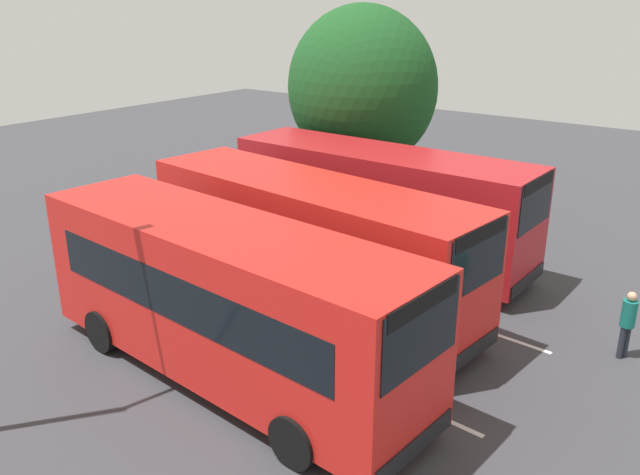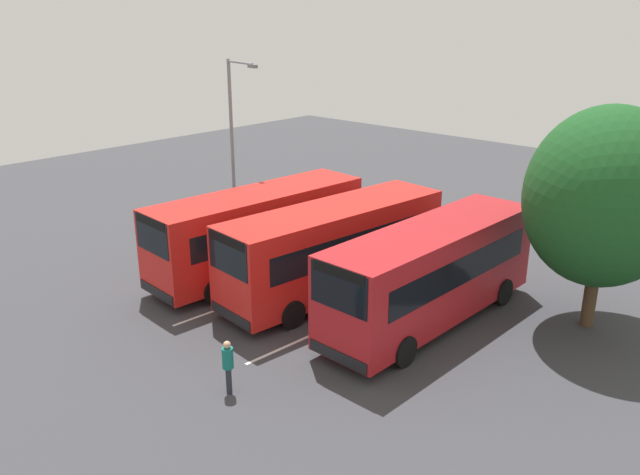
{
  "view_description": "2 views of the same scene",
  "coord_description": "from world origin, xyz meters",
  "px_view_note": "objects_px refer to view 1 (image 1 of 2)",
  "views": [
    {
      "loc": [
        9.65,
        -12.2,
        7.66
      ],
      "look_at": [
        0.48,
        0.03,
        2.03
      ],
      "focal_mm": 36.68,
      "sensor_mm": 36.0,
      "label": 1
    },
    {
      "loc": [
        17.29,
        14.93,
        10.23
      ],
      "look_at": [
        -0.1,
        -1.07,
        1.92
      ],
      "focal_mm": 36.4,
      "sensor_mm": 36.0,
      "label": 2
    }
  ],
  "objects_px": {
    "bus_center_right": "(381,202)",
    "depot_tree": "(362,88)",
    "bus_far_left": "(226,297)",
    "bus_center_left": "(311,242)",
    "pedestrian": "(628,319)"
  },
  "relations": [
    {
      "from": "bus_far_left",
      "to": "depot_tree",
      "type": "distance_m",
      "value": 12.84
    },
    {
      "from": "bus_center_right",
      "to": "depot_tree",
      "type": "distance_m",
      "value": 6.04
    },
    {
      "from": "bus_center_right",
      "to": "depot_tree",
      "type": "bearing_deg",
      "value": 131.06
    },
    {
      "from": "bus_far_left",
      "to": "bus_center_right",
      "type": "bearing_deg",
      "value": 101.59
    },
    {
      "from": "bus_center_left",
      "to": "bus_far_left",
      "type": "bearing_deg",
      "value": -75.28
    },
    {
      "from": "bus_center_right",
      "to": "depot_tree",
      "type": "xyz_separation_m",
      "value": [
        -3.49,
        4.14,
        2.68
      ]
    },
    {
      "from": "bus_center_left",
      "to": "bus_center_right",
      "type": "height_order",
      "value": "same"
    },
    {
      "from": "pedestrian",
      "to": "depot_tree",
      "type": "bearing_deg",
      "value": -2.21
    },
    {
      "from": "pedestrian",
      "to": "bus_far_left",
      "type": "bearing_deg",
      "value": 67.84
    },
    {
      "from": "bus_center_left",
      "to": "depot_tree",
      "type": "relative_size",
      "value": 1.28
    },
    {
      "from": "bus_center_left",
      "to": "depot_tree",
      "type": "bearing_deg",
      "value": 121.39
    },
    {
      "from": "bus_center_right",
      "to": "bus_center_left",
      "type": "bearing_deg",
      "value": -83.02
    },
    {
      "from": "bus_center_right",
      "to": "pedestrian",
      "type": "xyz_separation_m",
      "value": [
        7.52,
        -1.67,
        -0.93
      ]
    },
    {
      "from": "bus_far_left",
      "to": "depot_tree",
      "type": "xyz_separation_m",
      "value": [
        -4.48,
        11.73,
        2.68
      ]
    },
    {
      "from": "pedestrian",
      "to": "depot_tree",
      "type": "xyz_separation_m",
      "value": [
        -11.01,
        5.82,
        3.61
      ]
    }
  ]
}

